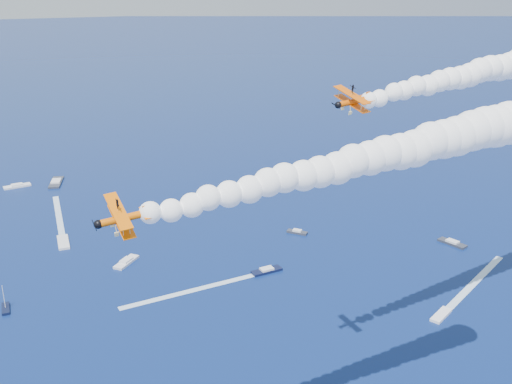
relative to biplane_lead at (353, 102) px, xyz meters
name	(u,v)px	position (x,y,z in m)	size (l,w,h in m)	color
biplane_lead	(353,102)	(0.00, 0.00, 0.00)	(6.84, 7.67, 4.62)	#E65704
biplane_trail	(123,218)	(-38.84, -19.22, -7.15)	(6.59, 7.39, 4.45)	#EE6505
smoke_trail_lead	(495,68)	(32.12, 7.14, 2.53)	(65.22, 19.82, 11.91)	white
smoke_trail_trail	(361,160)	(-6.22, -15.00, -4.62)	(66.15, 14.52, 11.91)	white
spectator_boats	(66,277)	(-47.05, 73.15, -60.52)	(222.63, 173.81, 0.70)	silver
boat_wakes	(227,258)	(-1.70, 70.59, -60.84)	(124.64, 115.07, 0.04)	white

